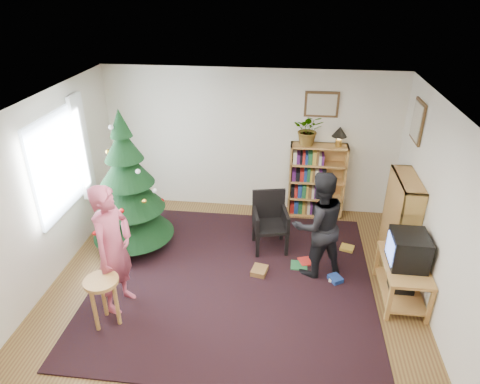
# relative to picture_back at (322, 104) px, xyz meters

# --- Properties ---
(floor) EXTENTS (5.00, 5.00, 0.00)m
(floor) POSITION_rel_picture_back_xyz_m (-1.15, -2.48, -1.95)
(floor) COLOR brown
(floor) RESTS_ON ground
(ceiling) EXTENTS (5.00, 5.00, 0.00)m
(ceiling) POSITION_rel_picture_back_xyz_m (-1.15, -2.48, 0.55)
(ceiling) COLOR white
(ceiling) RESTS_ON wall_back
(wall_back) EXTENTS (5.00, 0.02, 2.50)m
(wall_back) POSITION_rel_picture_back_xyz_m (-1.15, 0.02, -0.70)
(wall_back) COLOR silver
(wall_back) RESTS_ON floor
(wall_left) EXTENTS (0.02, 5.00, 2.50)m
(wall_left) POSITION_rel_picture_back_xyz_m (-3.65, -2.48, -0.70)
(wall_left) COLOR silver
(wall_left) RESTS_ON floor
(wall_right) EXTENTS (0.02, 5.00, 2.50)m
(wall_right) POSITION_rel_picture_back_xyz_m (1.35, -2.48, -0.70)
(wall_right) COLOR silver
(wall_right) RESTS_ON floor
(rug) EXTENTS (3.80, 3.60, 0.02)m
(rug) POSITION_rel_picture_back_xyz_m (-1.15, -2.17, -1.94)
(rug) COLOR black
(rug) RESTS_ON floor
(window_pane) EXTENTS (0.04, 1.20, 1.40)m
(window_pane) POSITION_rel_picture_back_xyz_m (-3.62, -1.88, -0.45)
(window_pane) COLOR silver
(window_pane) RESTS_ON wall_left
(curtain) EXTENTS (0.06, 0.35, 1.60)m
(curtain) POSITION_rel_picture_back_xyz_m (-3.58, -1.18, -0.45)
(curtain) COLOR white
(curtain) RESTS_ON wall_left
(picture_back) EXTENTS (0.55, 0.03, 0.42)m
(picture_back) POSITION_rel_picture_back_xyz_m (0.00, 0.00, 0.00)
(picture_back) COLOR #4C3319
(picture_back) RESTS_ON wall_back
(picture_right) EXTENTS (0.03, 0.50, 0.60)m
(picture_right) POSITION_rel_picture_back_xyz_m (1.33, -0.73, 0.00)
(picture_right) COLOR #4C3319
(picture_right) RESTS_ON wall_right
(christmas_tree) EXTENTS (1.22, 1.22, 2.22)m
(christmas_tree) POSITION_rel_picture_back_xyz_m (-2.80, -1.51, -1.03)
(christmas_tree) COLOR #3F2816
(christmas_tree) RESTS_ON rug
(bookshelf_back) EXTENTS (0.95, 0.30, 1.30)m
(bookshelf_back) POSITION_rel_picture_back_xyz_m (0.02, -0.14, -1.29)
(bookshelf_back) COLOR #B68B41
(bookshelf_back) RESTS_ON floor
(bookshelf_right) EXTENTS (0.30, 0.95, 1.30)m
(bookshelf_right) POSITION_rel_picture_back_xyz_m (1.19, -1.28, -1.29)
(bookshelf_right) COLOR #B68B41
(bookshelf_right) RESTS_ON floor
(tv_stand) EXTENTS (0.54, 0.97, 0.55)m
(tv_stand) POSITION_rel_picture_back_xyz_m (1.07, -2.24, -1.62)
(tv_stand) COLOR #B68B41
(tv_stand) RESTS_ON floor
(crt_tv) EXTENTS (0.45, 0.49, 0.42)m
(crt_tv) POSITION_rel_picture_back_xyz_m (1.07, -2.24, -1.19)
(crt_tv) COLOR black
(crt_tv) RESTS_ON tv_stand
(armchair) EXTENTS (0.60, 0.60, 0.92)m
(armchair) POSITION_rel_picture_back_xyz_m (-0.70, -1.23, -1.46)
(armchair) COLOR black
(armchair) RESTS_ON rug
(stool) EXTENTS (0.40, 0.40, 0.67)m
(stool) POSITION_rel_picture_back_xyz_m (-2.57, -3.17, -1.43)
(stool) COLOR #B68B41
(stool) RESTS_ON floor
(person_standing) EXTENTS (0.54, 0.70, 1.72)m
(person_standing) POSITION_rel_picture_back_xyz_m (-2.53, -2.81, -1.09)
(person_standing) COLOR #AC445A
(person_standing) RESTS_ON rug
(person_by_chair) EXTENTS (0.94, 0.85, 1.57)m
(person_by_chair) POSITION_rel_picture_back_xyz_m (-0.03, -1.82, -1.17)
(person_by_chair) COLOR black
(person_by_chair) RESTS_ON rug
(potted_plant) EXTENTS (0.50, 0.45, 0.53)m
(potted_plant) POSITION_rel_picture_back_xyz_m (-0.18, -0.14, -0.39)
(potted_plant) COLOR gray
(potted_plant) RESTS_ON bookshelf_back
(table_lamp) EXTENTS (0.25, 0.25, 0.33)m
(table_lamp) POSITION_rel_picture_back_xyz_m (0.32, -0.14, -0.42)
(table_lamp) COLOR #A57F33
(table_lamp) RESTS_ON bookshelf_back
(floor_clutter) EXTENTS (1.50, 1.00, 0.08)m
(floor_clutter) POSITION_rel_picture_back_xyz_m (-0.03, -1.77, -1.91)
(floor_clutter) COLOR #A51E19
(floor_clutter) RESTS_ON rug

